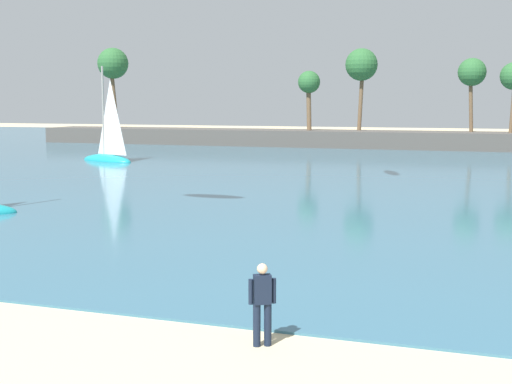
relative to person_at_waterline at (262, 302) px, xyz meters
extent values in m
cube|color=#386B84|center=(-4.51, 50.70, -0.86)|extent=(220.00, 99.75, 0.06)
cube|color=#514C47|center=(-4.51, 60.57, 0.01)|extent=(83.52, 6.00, 1.80)
cylinder|color=brown|center=(1.96, 61.65, 3.92)|extent=(0.67, 0.54, 6.05)
sphere|color=#2D6633|center=(1.96, 61.65, 6.94)|extent=(2.82, 2.82, 2.82)
cylinder|color=brown|center=(-9.36, 61.98, 4.40)|extent=(0.67, 0.53, 7.01)
sphere|color=#2D6633|center=(-9.36, 61.98, 7.90)|extent=(3.44, 3.44, 3.44)
cylinder|color=brown|center=(-14.66, 60.28, 3.49)|extent=(0.70, 0.73, 5.19)
sphere|color=#2D6633|center=(-14.66, 60.28, 6.07)|extent=(2.38, 2.38, 2.38)
cylinder|color=brown|center=(-39.13, 61.38, 4.72)|extent=(0.92, 0.84, 7.65)
sphere|color=#2D6633|center=(-39.13, 61.38, 8.53)|extent=(3.67, 3.67, 3.67)
cylinder|color=#141E33|center=(-0.10, -0.05, -0.46)|extent=(0.15, 0.15, 0.86)
cylinder|color=#141E33|center=(0.10, 0.05, -0.46)|extent=(0.15, 0.15, 0.86)
cube|color=#141E33|center=(0.00, 0.00, 0.26)|extent=(0.39, 0.34, 0.58)
sphere|color=beige|center=(0.00, 0.00, 0.67)|extent=(0.21, 0.21, 0.21)
cylinder|color=#141E33|center=(-0.20, -0.11, 0.22)|extent=(0.09, 0.09, 0.50)
cylinder|color=#141E33|center=(0.20, 0.11, 0.22)|extent=(0.09, 0.09, 0.50)
ellipsoid|color=teal|center=(-25.37, 36.53, -0.83)|extent=(5.87, 3.59, 1.13)
cylinder|color=gray|center=(-25.63, 36.63, 3.25)|extent=(0.17, 0.17, 7.05)
pyramid|color=white|center=(-24.74, 36.29, 2.72)|extent=(2.43, 1.06, 5.99)
camera|label=1|loc=(4.13, -12.50, 3.88)|focal=48.55mm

